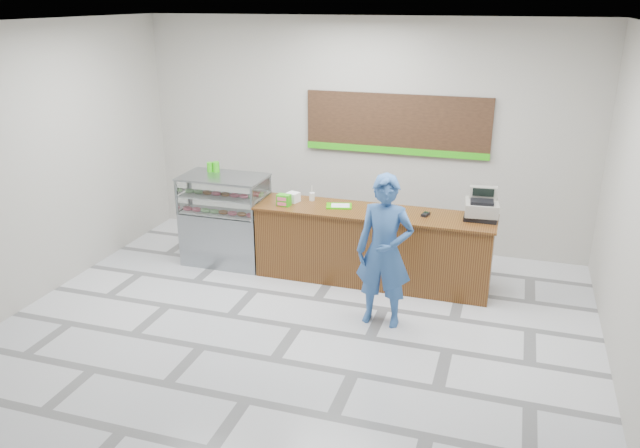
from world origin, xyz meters
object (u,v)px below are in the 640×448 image
(sales_counter, at_px, (372,246))
(cash_register, at_px, (482,207))
(serving_tray, at_px, (339,206))
(display_case, at_px, (225,219))
(customer, at_px, (384,251))

(sales_counter, distance_m, cash_register, 1.56)
(serving_tray, bearing_deg, sales_counter, -19.69)
(cash_register, bearing_deg, sales_counter, -179.00)
(cash_register, xyz_separation_m, serving_tray, (-1.89, -0.11, -0.14))
(display_case, bearing_deg, sales_counter, 0.01)
(display_case, relative_size, serving_tray, 3.34)
(sales_counter, height_order, cash_register, cash_register)
(cash_register, bearing_deg, customer, -133.76)
(display_case, height_order, cash_register, cash_register)
(display_case, xyz_separation_m, cash_register, (3.62, 0.15, 0.50))
(cash_register, xyz_separation_m, customer, (-1.01, -1.26, -0.25))
(display_case, distance_m, cash_register, 3.66)
(sales_counter, relative_size, serving_tray, 8.18)
(sales_counter, relative_size, display_case, 2.45)
(display_case, xyz_separation_m, customer, (2.61, -1.11, 0.25))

